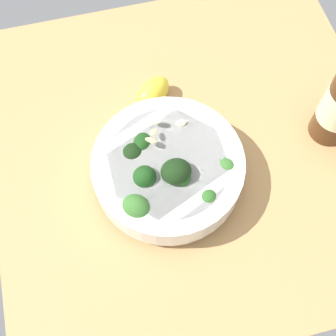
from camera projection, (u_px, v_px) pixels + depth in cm
name	position (u px, v px, depth cm)	size (l,w,h in cm)	color
ground_plane	(191.00, 151.00, 75.27)	(64.89, 64.89, 4.90)	tan
bowl_of_broccoli	(168.00, 169.00, 66.66)	(22.69, 22.69, 9.75)	white
lemon_wedge	(153.00, 93.00, 74.67)	(7.05, 4.14, 4.58)	yellow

